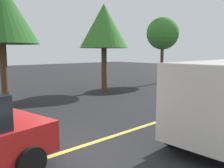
{
  "coord_description": "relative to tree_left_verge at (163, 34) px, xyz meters",
  "views": [
    {
      "loc": [
        -2.36,
        -4.85,
        2.44
      ],
      "look_at": [
        2.7,
        0.75,
        1.41
      ],
      "focal_mm": 37.54,
      "sensor_mm": 36.0,
      "label": 1
    }
  ],
  "objects": [
    {
      "name": "ground_plane",
      "position": [
        -13.01,
        -6.28,
        -3.87
      ],
      "size": [
        80.0,
        80.0,
        0.0
      ],
      "primitive_type": "plane",
      "color": "#262628"
    },
    {
      "name": "lane_marking_centre",
      "position": [
        -10.01,
        -6.28,
        -3.86
      ],
      "size": [
        28.0,
        0.16,
        0.01
      ],
      "primitive_type": "cube",
      "color": "#E0D14C"
    },
    {
      "name": "tree_left_verge",
      "position": [
        0.0,
        0.0,
        0.0
      ],
      "size": [
        2.5,
        2.5,
        5.14
      ],
      "color": "#513823",
      "rests_on": "ground_plane"
    },
    {
      "name": "tree_centre_verge",
      "position": [
        -6.03,
        -0.05,
        0.11
      ],
      "size": [
        2.96,
        2.96,
        5.33
      ],
      "color": "#513823",
      "rests_on": "ground_plane"
    },
    {
      "name": "tree_right_verge",
      "position": [
        -12.07,
        -0.49,
        0.28
      ],
      "size": [
        3.08,
        3.08,
        5.54
      ],
      "color": "#513823",
      "rests_on": "ground_plane"
    }
  ]
}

